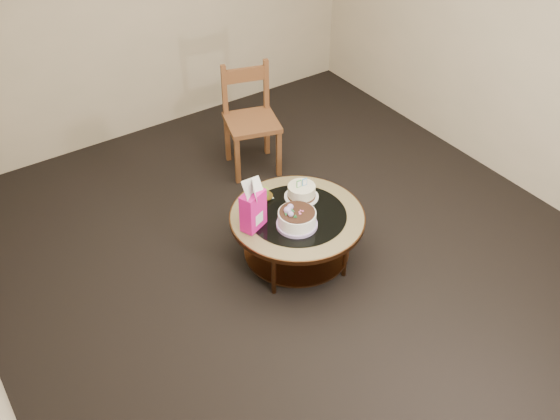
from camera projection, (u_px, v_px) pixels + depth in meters
ground at (296, 259)px, 4.94m from camera, size 5.00×5.00×0.00m
room_walls at (300, 82)px, 3.97m from camera, size 4.52×5.02×2.61m
coffee_table at (297, 222)px, 4.70m from camera, size 1.02×1.02×0.46m
decorated_cake at (297, 219)px, 4.51m from camera, size 0.30×0.30×0.18m
cream_cake at (302, 192)px, 4.78m from camera, size 0.27×0.27×0.17m
gift_bag at (253, 206)px, 4.42m from camera, size 0.22×0.19×0.39m
pillar_candle at (265, 194)px, 4.79m from camera, size 0.12×0.12×0.09m
dining_chair at (251, 119)px, 5.66m from camera, size 0.57×0.57×0.98m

